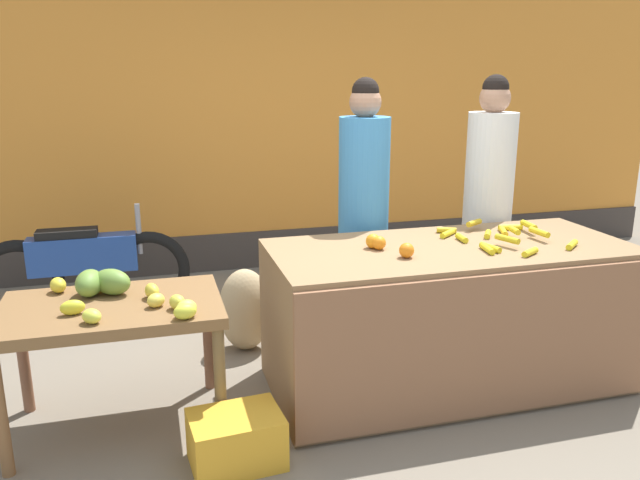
{
  "coord_description": "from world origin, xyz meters",
  "views": [
    {
      "loc": [
        -1.21,
        -3.2,
        1.85
      ],
      "look_at": [
        -0.27,
        0.15,
        0.92
      ],
      "focal_mm": 35.16,
      "sensor_mm": 36.0,
      "label": 1
    }
  ],
  "objects_px": {
    "produce_crate": "(236,439)",
    "produce_sack": "(245,310)",
    "parked_motorcycle": "(84,267)",
    "vendor_woman_white_shirt": "(487,207)",
    "vendor_woman_blue_shirt": "(363,215)"
  },
  "relations": [
    {
      "from": "vendor_woman_blue_shirt",
      "to": "vendor_woman_white_shirt",
      "type": "bearing_deg",
      "value": -2.48
    },
    {
      "from": "produce_crate",
      "to": "vendor_woman_blue_shirt",
      "type": "bearing_deg",
      "value": 48.68
    },
    {
      "from": "parked_motorcycle",
      "to": "produce_crate",
      "type": "height_order",
      "value": "parked_motorcycle"
    },
    {
      "from": "vendor_woman_blue_shirt",
      "to": "vendor_woman_white_shirt",
      "type": "distance_m",
      "value": 0.92
    },
    {
      "from": "vendor_woman_white_shirt",
      "to": "produce_sack",
      "type": "bearing_deg",
      "value": 175.83
    },
    {
      "from": "vendor_woman_white_shirt",
      "to": "produce_sack",
      "type": "height_order",
      "value": "vendor_woman_white_shirt"
    },
    {
      "from": "vendor_woman_blue_shirt",
      "to": "produce_crate",
      "type": "relative_size",
      "value": 4.15
    },
    {
      "from": "vendor_woman_white_shirt",
      "to": "parked_motorcycle",
      "type": "bearing_deg",
      "value": 159.22
    },
    {
      "from": "vendor_woman_blue_shirt",
      "to": "produce_crate",
      "type": "bearing_deg",
      "value": -131.32
    },
    {
      "from": "produce_crate",
      "to": "produce_sack",
      "type": "height_order",
      "value": "produce_sack"
    },
    {
      "from": "vendor_woman_blue_shirt",
      "to": "produce_sack",
      "type": "relative_size",
      "value": 3.17
    },
    {
      "from": "vendor_woman_white_shirt",
      "to": "produce_crate",
      "type": "relative_size",
      "value": 4.19
    },
    {
      "from": "produce_crate",
      "to": "produce_sack",
      "type": "distance_m",
      "value": 1.33
    },
    {
      "from": "parked_motorcycle",
      "to": "produce_crate",
      "type": "bearing_deg",
      "value": -69.32
    },
    {
      "from": "vendor_woman_blue_shirt",
      "to": "produce_crate",
      "type": "distance_m",
      "value": 1.8
    }
  ]
}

